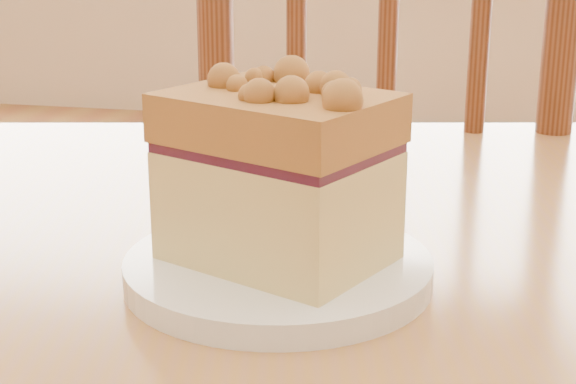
% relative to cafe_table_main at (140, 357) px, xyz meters
% --- Properties ---
extents(cafe_table_main, '(1.23, 0.96, 0.75)m').
position_rel_cafe_table_main_xyz_m(cafe_table_main, '(0.00, 0.00, 0.00)').
color(cafe_table_main, '#A26C3F').
rests_on(cafe_table_main, ground).
extents(cafe_chair_main, '(0.54, 0.54, 1.03)m').
position_rel_cafe_table_main_xyz_m(cafe_chair_main, '(0.12, 0.53, -0.12)').
color(cafe_chair_main, brown).
rests_on(cafe_chair_main, ground).
extents(plate, '(0.20, 0.20, 0.02)m').
position_rel_cafe_table_main_xyz_m(plate, '(0.13, -0.07, 0.12)').
color(plate, white).
rests_on(plate, cafe_table_main).
extents(cake_slice, '(0.16, 0.15, 0.12)m').
position_rel_cafe_table_main_xyz_m(cake_slice, '(0.13, -0.07, 0.19)').
color(cake_slice, '#F0E088').
rests_on(cake_slice, plate).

